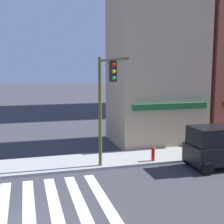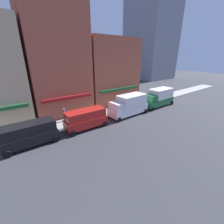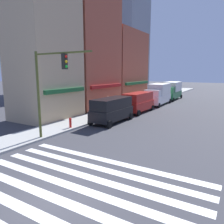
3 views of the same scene
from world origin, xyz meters
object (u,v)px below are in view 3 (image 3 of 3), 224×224
object	(u,v)px
box_truck_white	(158,94)
pedestrian_blue_shirt	(108,103)
pedestrian_orange_vest	(129,101)
fire_hydrant	(70,122)
box_truck_green	(172,90)
van_red	(138,102)
traffic_signal	(49,81)
van_black	(112,109)

from	to	relation	value
box_truck_white	pedestrian_blue_shirt	bearing A→B (deg)	157.34
pedestrian_orange_vest	fire_hydrant	world-z (taller)	pedestrian_orange_vest
box_truck_green	pedestrian_orange_vest	distance (m)	12.89
van_red	pedestrian_orange_vest	xyz separation A→B (m)	(1.45, 1.87, -0.21)
traffic_signal	van_red	size ratio (longest dim) A/B	1.21
traffic_signal	pedestrian_orange_vest	world-z (taller)	traffic_signal
van_black	box_truck_white	world-z (taller)	box_truck_white
fire_hydrant	traffic_signal	bearing A→B (deg)	-161.10
pedestrian_blue_shirt	pedestrian_orange_vest	xyz separation A→B (m)	(2.85, -1.51, 0.00)
fire_hydrant	box_truck_green	bearing A→B (deg)	-4.00
van_black	pedestrian_blue_shirt	bearing A→B (deg)	36.47
van_red	traffic_signal	bearing A→B (deg)	178.92
van_red	box_truck_white	bearing A→B (deg)	1.57
traffic_signal	fire_hydrant	world-z (taller)	traffic_signal
pedestrian_blue_shirt	box_truck_white	bearing A→B (deg)	14.67
van_red	pedestrian_blue_shirt	bearing A→B (deg)	114.01
van_red	box_truck_white	world-z (taller)	box_truck_white
van_red	box_truck_white	distance (m)	7.14
pedestrian_blue_shirt	pedestrian_orange_vest	distance (m)	3.23
box_truck_white	van_black	bearing A→B (deg)	178.98
traffic_signal	pedestrian_blue_shirt	size ratio (longest dim) A/B	3.46
van_red	pedestrian_blue_shirt	distance (m)	3.67
van_black	pedestrian_orange_vest	size ratio (longest dim) A/B	2.84
van_red	pedestrian_orange_vest	distance (m)	2.38
traffic_signal	fire_hydrant	xyz separation A→B (m)	(3.18, 1.09, -3.58)
van_red	pedestrian_blue_shirt	world-z (taller)	van_red
traffic_signal	van_black	distance (m)	7.77
van_black	fire_hydrant	xyz separation A→B (m)	(-4.01, 1.70, -0.67)
box_truck_green	pedestrian_orange_vest	bearing A→B (deg)	170.89
van_red	box_truck_green	bearing A→B (deg)	1.57
pedestrian_blue_shirt	pedestrian_orange_vest	size ratio (longest dim) A/B	1.00
van_red	box_truck_green	xyz separation A→B (m)	(14.19, 0.00, 0.30)
traffic_signal	box_truck_green	xyz separation A→B (m)	(27.47, -0.61, -2.61)
van_red	van_black	bearing A→B (deg)	-178.43
box_truck_white	box_truck_green	size ratio (longest dim) A/B	1.00
van_red	fire_hydrant	size ratio (longest dim) A/B	6.00
pedestrian_blue_shirt	fire_hydrant	bearing A→B (deg)	-132.75
box_truck_white	pedestrian_blue_shirt	size ratio (longest dim) A/B	3.52
traffic_signal	box_truck_green	bearing A→B (deg)	-1.28
van_red	fire_hydrant	xyz separation A→B (m)	(-10.10, 1.70, -0.67)
traffic_signal	box_truck_white	world-z (taller)	traffic_signal
van_black	box_truck_white	xyz separation A→B (m)	(13.23, 0.00, 0.30)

